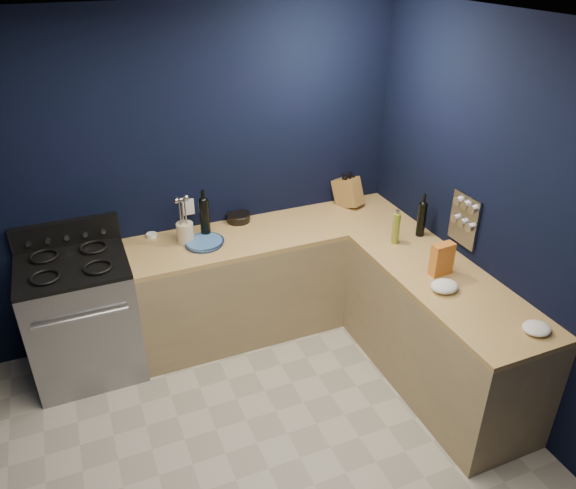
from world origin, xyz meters
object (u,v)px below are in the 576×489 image
gas_range (83,320)px  crouton_bag (442,259)px  plate_stack (204,243)px  knife_block (348,192)px  utensil_crock (185,233)px

gas_range → crouton_bag: (2.37, -1.05, 0.56)m
plate_stack → knife_block: (1.35, 0.21, 0.10)m
plate_stack → crouton_bag: crouton_bag is taller
knife_block → crouton_bag: (0.06, -1.25, -0.00)m
knife_block → utensil_crock: bearing=160.3°
gas_range → knife_block: bearing=5.1°
gas_range → knife_block: (2.30, 0.20, 0.56)m
gas_range → utensil_crock: 0.99m
utensil_crock → knife_block: (1.46, 0.12, 0.04)m
plate_stack → crouton_bag: (1.41, -1.04, 0.10)m
knife_block → crouton_bag: size_ratio=1.04×
gas_range → knife_block: knife_block is taller
plate_stack → utensil_crock: bearing=142.7°
plate_stack → utensil_crock: (-0.12, 0.09, 0.06)m
utensil_crock → gas_range: bearing=-174.5°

